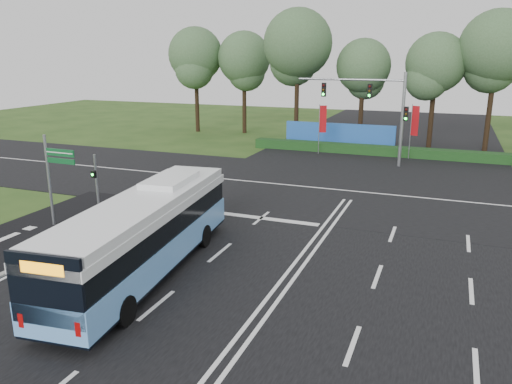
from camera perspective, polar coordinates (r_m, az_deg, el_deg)
ground at (r=20.38m, az=4.38°, el=-8.29°), size 120.00×120.00×0.00m
road_main at (r=20.37m, az=4.38°, el=-8.24°), size 20.00×120.00×0.04m
road_cross at (r=31.44m, az=10.79°, el=0.08°), size 120.00×14.00×0.05m
bike_path at (r=24.60m, az=-27.22°, el=-5.72°), size 5.00×18.00×0.06m
kerb_strip at (r=22.91m, az=-23.19°, el=-6.65°), size 0.25×18.00×0.12m
city_bus at (r=19.34m, az=-12.56°, el=-4.66°), size 3.62×11.68×3.30m
pedestrian_signal at (r=27.40m, az=-17.81°, el=1.09°), size 0.29×0.41×3.21m
street_sign at (r=25.74m, az=-22.12°, el=2.25°), size 1.77×0.16×4.54m
banner_flag_left at (r=42.65m, az=7.55°, el=7.95°), size 0.59×0.28×4.22m
banner_flag_mid at (r=42.02m, az=17.59°, el=7.43°), size 0.61×0.29×4.41m
traffic_light_gantry at (r=38.90m, az=13.83°, el=9.76°), size 8.41×0.28×7.00m
hedge at (r=43.43m, az=13.92°, el=4.61°), size 22.00×1.20×0.80m
blue_hoarding at (r=46.40m, az=9.48°, el=6.39°), size 10.00×0.30×2.20m
eucalyptus_row at (r=49.10m, az=11.38°, el=15.16°), size 41.35×8.98×12.51m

